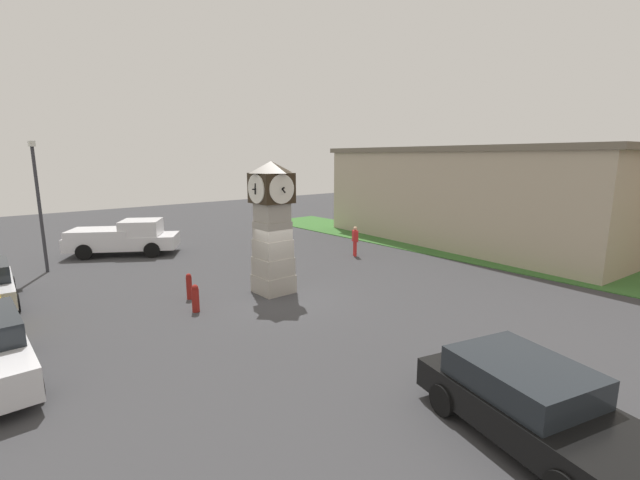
{
  "coord_description": "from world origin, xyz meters",
  "views": [
    {
      "loc": [
        12.45,
        -8.7,
        5.17
      ],
      "look_at": [
        -0.36,
        2.07,
        1.9
      ],
      "focal_mm": 24.0,
      "sensor_mm": 36.0,
      "label": 1
    }
  ],
  "objects_px": {
    "bollard_mid_row": "(195,298)",
    "car_far_lot": "(530,402)",
    "pedestrian_near_bench": "(355,239)",
    "bollard_near_tower": "(189,286)",
    "street_lamp_far_side": "(38,197)",
    "clock_tower": "(272,226)",
    "pickup_truck": "(124,237)"
  },
  "relations": [
    {
      "from": "car_far_lot",
      "to": "bollard_near_tower",
      "type": "bearing_deg",
      "value": -172.41
    },
    {
      "from": "bollard_mid_row",
      "to": "street_lamp_far_side",
      "type": "bearing_deg",
      "value": -161.81
    },
    {
      "from": "bollard_near_tower",
      "to": "bollard_mid_row",
      "type": "height_order",
      "value": "bollard_near_tower"
    },
    {
      "from": "bollard_near_tower",
      "to": "pickup_truck",
      "type": "xyz_separation_m",
      "value": [
        -9.22,
        0.36,
        0.44
      ]
    },
    {
      "from": "bollard_near_tower",
      "to": "pickup_truck",
      "type": "bearing_deg",
      "value": 177.76
    },
    {
      "from": "pedestrian_near_bench",
      "to": "street_lamp_far_side",
      "type": "xyz_separation_m",
      "value": [
        -6.76,
        -12.97,
        2.51
      ]
    },
    {
      "from": "bollard_mid_row",
      "to": "pedestrian_near_bench",
      "type": "height_order",
      "value": "pedestrian_near_bench"
    },
    {
      "from": "bollard_near_tower",
      "to": "street_lamp_far_side",
      "type": "relative_size",
      "value": 0.17
    },
    {
      "from": "bollard_near_tower",
      "to": "car_far_lot",
      "type": "height_order",
      "value": "car_far_lot"
    },
    {
      "from": "pedestrian_near_bench",
      "to": "street_lamp_far_side",
      "type": "bearing_deg",
      "value": -117.53
    },
    {
      "from": "bollard_near_tower",
      "to": "pedestrian_near_bench",
      "type": "relative_size",
      "value": 0.62
    },
    {
      "from": "bollard_mid_row",
      "to": "pickup_truck",
      "type": "bearing_deg",
      "value": 175.97
    },
    {
      "from": "clock_tower",
      "to": "street_lamp_far_side",
      "type": "bearing_deg",
      "value": -145.49
    },
    {
      "from": "bollard_near_tower",
      "to": "pickup_truck",
      "type": "height_order",
      "value": "pickup_truck"
    },
    {
      "from": "clock_tower",
      "to": "bollard_near_tower",
      "type": "bearing_deg",
      "value": -114.68
    },
    {
      "from": "pickup_truck",
      "to": "pedestrian_near_bench",
      "type": "xyz_separation_m",
      "value": [
        8.2,
        9.2,
        -0.04
      ]
    },
    {
      "from": "bollard_mid_row",
      "to": "street_lamp_far_side",
      "type": "distance_m",
      "value": 10.11
    },
    {
      "from": "clock_tower",
      "to": "pickup_truck",
      "type": "height_order",
      "value": "clock_tower"
    },
    {
      "from": "pedestrian_near_bench",
      "to": "clock_tower",
      "type": "bearing_deg",
      "value": -70.87
    },
    {
      "from": "bollard_near_tower",
      "to": "car_far_lot",
      "type": "xyz_separation_m",
      "value": [
        11.67,
        1.55,
        0.24
      ]
    },
    {
      "from": "car_far_lot",
      "to": "pedestrian_near_bench",
      "type": "distance_m",
      "value": 15.01
    },
    {
      "from": "car_far_lot",
      "to": "pedestrian_near_bench",
      "type": "height_order",
      "value": "pedestrian_near_bench"
    },
    {
      "from": "bollard_near_tower",
      "to": "car_far_lot",
      "type": "bearing_deg",
      "value": 7.59
    },
    {
      "from": "bollard_near_tower",
      "to": "street_lamp_far_side",
      "type": "distance_m",
      "value": 8.99
    },
    {
      "from": "bollard_near_tower",
      "to": "street_lamp_far_side",
      "type": "height_order",
      "value": "street_lamp_far_side"
    },
    {
      "from": "clock_tower",
      "to": "bollard_near_tower",
      "type": "relative_size",
      "value": 5.16
    },
    {
      "from": "car_far_lot",
      "to": "clock_tower",
      "type": "bearing_deg",
      "value": 172.91
    },
    {
      "from": "pickup_truck",
      "to": "street_lamp_far_side",
      "type": "relative_size",
      "value": 0.98
    },
    {
      "from": "street_lamp_far_side",
      "to": "pickup_truck",
      "type": "bearing_deg",
      "value": 110.86
    },
    {
      "from": "car_far_lot",
      "to": "street_lamp_far_side",
      "type": "height_order",
      "value": "street_lamp_far_side"
    },
    {
      "from": "bollard_mid_row",
      "to": "car_far_lot",
      "type": "distance_m",
      "value": 10.44
    },
    {
      "from": "car_far_lot",
      "to": "pickup_truck",
      "type": "bearing_deg",
      "value": -176.73
    }
  ]
}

